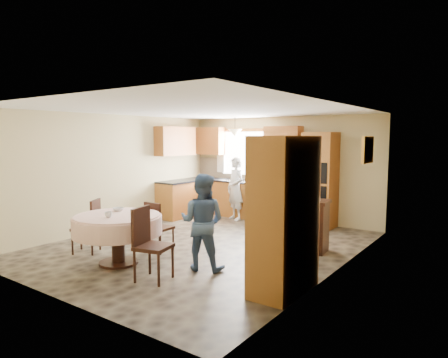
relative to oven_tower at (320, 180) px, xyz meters
name	(u,v)px	position (x,y,z in m)	size (l,w,h in m)	color
floor	(204,245)	(-1.15, -2.69, -1.06)	(5.00, 6.00, 0.01)	brown
ceiling	(203,110)	(-1.15, -2.69, 1.44)	(5.00, 6.00, 0.01)	white
wall_back	(280,168)	(-1.15, 0.31, 0.19)	(5.00, 0.02, 2.50)	tan
wall_front	(51,200)	(-1.15, -5.69, 0.19)	(5.00, 0.02, 2.50)	tan
wall_left	(115,172)	(-3.65, -2.69, 0.19)	(0.02, 6.00, 2.50)	tan
wall_right	(337,189)	(1.35, -2.69, 0.19)	(0.02, 6.00, 2.50)	tan
window	(245,153)	(-2.15, 0.29, 0.54)	(1.40, 0.03, 1.10)	white
curtain_left	(221,151)	(-2.90, 0.24, 0.59)	(0.22, 0.02, 1.15)	white
curtain_right	(270,152)	(-1.40, 0.24, 0.59)	(0.22, 0.02, 1.15)	white
base_cab_back	(244,200)	(-2.00, 0.01, -0.62)	(3.30, 0.60, 0.88)	#BB7B31
counter_back	(244,182)	(-2.00, 0.01, -0.16)	(3.30, 0.64, 0.04)	black
base_cab_left	(180,199)	(-3.35, -0.89, -0.62)	(0.60, 1.20, 0.88)	#BB7B31
counter_left	(180,181)	(-3.35, -0.89, -0.16)	(0.64, 1.20, 0.04)	black
backsplash	(250,170)	(-2.00, 0.30, 0.12)	(3.30, 0.02, 0.55)	beige
wall_cab_left	(210,141)	(-3.20, 0.15, 0.85)	(0.85, 0.33, 0.72)	#B05F2C
wall_cab_right	(283,141)	(-1.00, 0.15, 0.85)	(0.90, 0.33, 0.72)	#B05F2C
wall_cab_side	(176,141)	(-3.48, -0.89, 0.85)	(0.33, 1.20, 0.72)	#B05F2C
oven_tower	(320,180)	(0.00, 0.00, 0.00)	(0.66, 0.62, 2.12)	#BB7B31
oven_upper	(315,173)	(0.00, -0.31, 0.19)	(0.56, 0.01, 0.45)	black
oven_lower	(314,196)	(0.00, -0.31, -0.31)	(0.56, 0.01, 0.45)	black
pendant	(235,133)	(-2.15, -0.19, 1.06)	(0.36, 0.36, 0.18)	beige
sideboard	(294,225)	(0.31, -1.92, -0.63)	(1.21, 0.50, 0.86)	black
space_heater	(284,243)	(0.41, -2.53, -0.80)	(0.38, 0.27, 0.53)	black
cupboard	(284,215)	(1.07, -3.82, -0.05)	(0.53, 1.06, 2.03)	#BB7B31
dining_table	(118,226)	(-1.59, -4.33, -0.44)	(1.39, 1.39, 0.79)	black
chair_left	(90,223)	(-2.49, -4.19, -0.54)	(0.56, 0.56, 0.94)	black
chair_back	(157,224)	(-1.56, -3.50, -0.57)	(0.40, 0.40, 0.89)	black
chair_right	(148,240)	(-0.68, -4.54, -0.49)	(0.54, 0.54, 1.03)	black
framed_picture	(367,150)	(1.32, -1.10, 0.73)	(0.06, 0.58, 0.48)	gold
microwave	(290,178)	(-0.71, -0.04, 0.01)	(0.56, 0.38, 0.31)	silver
person_sink	(236,188)	(-1.99, -0.39, -0.29)	(0.56, 0.37, 1.54)	silver
person_dining	(202,222)	(-0.35, -3.74, -0.33)	(0.71, 0.56, 1.47)	#3E5C88
bowl_sideboard	(276,198)	(-0.06, -1.92, -0.17)	(0.24, 0.24, 0.06)	#B2B2B2
bottle_sideboard	(317,195)	(0.73, -1.92, -0.04)	(0.12, 0.12, 0.31)	silver
cup_table	(108,215)	(-1.54, -4.54, -0.22)	(0.11, 0.11, 0.09)	#B2B2B2
bowl_table	(118,209)	(-1.85, -4.10, -0.24)	(0.18, 0.18, 0.05)	#B2B2B2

